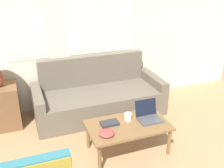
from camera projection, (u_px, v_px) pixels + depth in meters
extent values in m
cube|color=silver|center=(63.00, 32.00, 4.15)|extent=(6.74, 0.05, 2.60)
cube|color=white|center=(6.00, 19.00, 3.77)|extent=(1.10, 0.01, 1.30)
cube|color=white|center=(101.00, 14.00, 4.23)|extent=(1.10, 0.01, 1.30)
cube|color=#665B4C|center=(100.00, 103.00, 4.29)|extent=(1.79, 0.85, 0.40)
cube|color=#665B4C|center=(93.00, 81.00, 4.50)|extent=(1.79, 0.12, 0.90)
cube|color=#665B4C|center=(39.00, 109.00, 3.95)|extent=(0.14, 0.85, 0.55)
cube|color=#665B4C|center=(152.00, 90.00, 4.57)|extent=(0.14, 0.85, 0.55)
cube|color=brown|center=(3.00, 106.00, 3.91)|extent=(0.48, 0.48, 0.65)
cube|color=brown|center=(128.00, 125.00, 3.31)|extent=(1.04, 0.59, 0.03)
cylinder|color=brown|center=(99.00, 159.00, 3.03)|extent=(0.04, 0.04, 0.38)
cylinder|color=brown|center=(169.00, 142.00, 3.33)|extent=(0.04, 0.04, 0.38)
cylinder|color=brown|center=(88.00, 136.00, 3.46)|extent=(0.04, 0.04, 0.38)
cylinder|color=brown|center=(151.00, 123.00, 3.76)|extent=(0.04, 0.04, 0.38)
cube|color=#47474C|center=(150.00, 120.00, 3.39)|extent=(0.30, 0.22, 0.02)
cube|color=black|center=(146.00, 107.00, 3.46)|extent=(0.30, 0.07, 0.21)
cylinder|color=white|center=(128.00, 117.00, 3.39)|extent=(0.09, 0.09, 0.09)
ellipsoid|color=#B23D38|center=(107.00, 133.00, 3.08)|extent=(0.19, 0.19, 0.05)
cube|color=#2D2D33|center=(110.00, 123.00, 3.30)|extent=(0.23, 0.14, 0.04)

